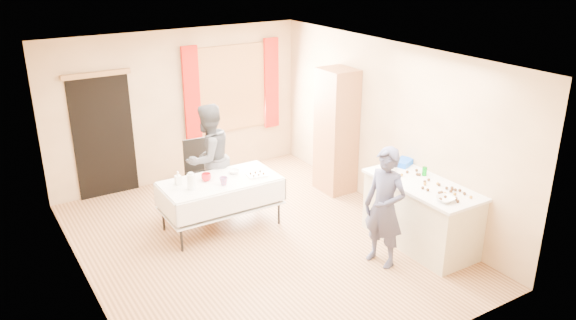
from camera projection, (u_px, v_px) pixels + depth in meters
floor at (258, 243)px, 7.83m from camera, size 4.50×5.50×0.02m
ceiling at (254, 56)px, 6.88m from camera, size 4.50×5.50×0.02m
wall_back at (178, 107)px, 9.54m from camera, size 4.50×0.02×2.60m
wall_front at (400, 245)px, 5.16m from camera, size 4.50×0.02×2.60m
wall_left at (78, 193)px, 6.24m from camera, size 0.02×5.50×2.60m
wall_right at (388, 128)px, 8.46m from camera, size 0.02×5.50×2.60m
window_frame at (232, 88)px, 9.93m from camera, size 1.32×0.06×1.52m
window_pane at (232, 88)px, 9.92m from camera, size 1.20×0.02×1.40m
curtain_left at (192, 95)px, 9.51m from camera, size 0.28×0.06×1.65m
curtain_right at (271, 83)px, 10.27m from camera, size 0.28×0.06×1.65m
doorway at (104, 137)px, 8.99m from camera, size 0.95×0.04×2.00m
door_lintel at (96, 74)px, 8.60m from camera, size 1.05×0.06×0.08m
cabinet at (336, 131)px, 9.16m from camera, size 0.50×0.60×2.06m
counter at (421, 214)px, 7.65m from camera, size 0.78×1.65×0.91m
party_table at (221, 199)px, 8.09m from camera, size 1.68×0.86×0.75m
chair at (201, 183)px, 8.99m from camera, size 0.45×0.45×1.01m
girl at (385, 207)px, 7.06m from camera, size 0.76×0.66×1.58m
woman at (209, 158)px, 8.52m from camera, size 1.23×1.16×1.69m
soda_can at (425, 171)px, 7.70m from camera, size 0.07×0.07×0.12m
mixing_bowl at (445, 199)px, 6.94m from camera, size 0.23×0.23×0.05m
foam_block at (392, 168)px, 7.89m from camera, size 0.18×0.15×0.08m
blue_basket at (404, 162)px, 8.08m from camera, size 0.35×0.30×0.08m
pitcher at (191, 182)px, 7.64m from camera, size 0.13×0.13×0.22m
cup_red at (206, 177)px, 7.94m from camera, size 0.20×0.20×0.11m
cup_rainbow at (224, 181)px, 7.81m from camera, size 0.15×0.15×0.11m
small_bowl at (234, 171)px, 8.21m from camera, size 0.16×0.16×0.05m
pastry_tray at (257, 175)px, 8.12m from camera, size 0.31×0.24×0.02m
bottle at (178, 178)px, 7.81m from camera, size 0.09×0.09×0.19m
cake_balls at (438, 187)px, 7.30m from camera, size 0.46×1.14×0.04m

